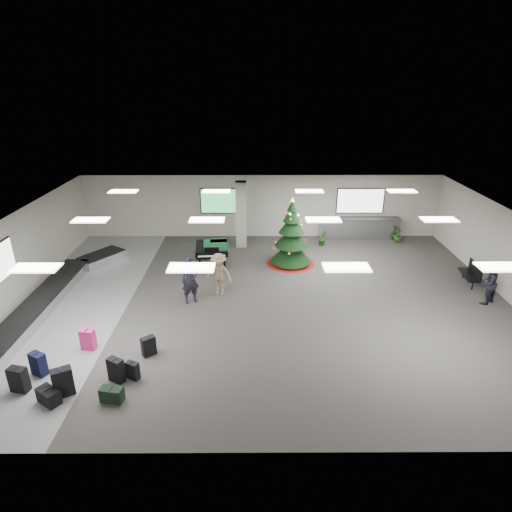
{
  "coord_description": "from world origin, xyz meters",
  "views": [
    {
      "loc": [
        -0.38,
        -14.03,
        7.65
      ],
      "look_at": [
        -0.31,
        1.0,
        1.37
      ],
      "focal_mm": 30.0,
      "sensor_mm": 36.0,
      "label": 1
    }
  ],
  "objects_px": {
    "baggage_carousel": "(51,297)",
    "christmas_tree": "(291,241)",
    "pink_suitcase": "(88,340)",
    "service_counter": "(359,228)",
    "potted_plant_right": "(398,235)",
    "traveler_b": "(219,274)",
    "traveler_a": "(190,280)",
    "grand_piano": "(212,249)",
    "traveler_bench": "(488,283)",
    "bench": "(472,272)",
    "potted_plant_left": "(322,238)"
  },
  "relations": [
    {
      "from": "baggage_carousel",
      "to": "christmas_tree",
      "type": "xyz_separation_m",
      "value": [
        9.08,
        3.51,
        0.83
      ]
    },
    {
      "from": "pink_suitcase",
      "to": "christmas_tree",
      "type": "height_order",
      "value": "christmas_tree"
    },
    {
      "from": "service_counter",
      "to": "potted_plant_right",
      "type": "bearing_deg",
      "value": -16.29
    },
    {
      "from": "traveler_b",
      "to": "pink_suitcase",
      "type": "bearing_deg",
      "value": -117.35
    },
    {
      "from": "traveler_a",
      "to": "grand_piano",
      "type": "bearing_deg",
      "value": 57.53
    },
    {
      "from": "traveler_a",
      "to": "traveler_b",
      "type": "xyz_separation_m",
      "value": [
        1.0,
        0.61,
        -0.06
      ]
    },
    {
      "from": "traveler_a",
      "to": "traveler_bench",
      "type": "distance_m",
      "value": 10.76
    },
    {
      "from": "baggage_carousel",
      "to": "service_counter",
      "type": "xyz_separation_m",
      "value": [
        12.84,
        6.73,
        0.33
      ]
    },
    {
      "from": "potted_plant_right",
      "to": "traveler_a",
      "type": "bearing_deg",
      "value": -146.96
    },
    {
      "from": "traveler_b",
      "to": "christmas_tree",
      "type": "bearing_deg",
      "value": 63.53
    },
    {
      "from": "grand_piano",
      "to": "bench",
      "type": "xyz_separation_m",
      "value": [
        10.53,
        -2.02,
        -0.23
      ]
    },
    {
      "from": "grand_piano",
      "to": "traveler_b",
      "type": "distance_m",
      "value": 2.93
    },
    {
      "from": "pink_suitcase",
      "to": "christmas_tree",
      "type": "xyz_separation_m",
      "value": [
        6.66,
        6.48,
        0.71
      ]
    },
    {
      "from": "bench",
      "to": "traveler_a",
      "type": "relative_size",
      "value": 0.79
    },
    {
      "from": "bench",
      "to": "potted_plant_left",
      "type": "xyz_separation_m",
      "value": [
        -5.32,
        4.27,
        -0.11
      ]
    },
    {
      "from": "baggage_carousel",
      "to": "bench",
      "type": "xyz_separation_m",
      "value": [
        16.13,
        1.46,
        0.27
      ]
    },
    {
      "from": "christmas_tree",
      "to": "traveler_bench",
      "type": "relative_size",
      "value": 1.88
    },
    {
      "from": "grand_piano",
      "to": "bench",
      "type": "bearing_deg",
      "value": -15.75
    },
    {
      "from": "bench",
      "to": "traveler_b",
      "type": "bearing_deg",
      "value": -167.83
    },
    {
      "from": "bench",
      "to": "potted_plant_right",
      "type": "relative_size",
      "value": 1.89
    },
    {
      "from": "baggage_carousel",
      "to": "traveler_a",
      "type": "bearing_deg",
      "value": -0.17
    },
    {
      "from": "traveler_a",
      "to": "service_counter",
      "type": "bearing_deg",
      "value": 16.23
    },
    {
      "from": "traveler_bench",
      "to": "potted_plant_right",
      "type": "relative_size",
      "value": 2.18
    },
    {
      "from": "service_counter",
      "to": "traveler_b",
      "type": "bearing_deg",
      "value": -137.52
    },
    {
      "from": "service_counter",
      "to": "potted_plant_left",
      "type": "height_order",
      "value": "service_counter"
    },
    {
      "from": "christmas_tree",
      "to": "traveler_b",
      "type": "distance_m",
      "value": 4.15
    },
    {
      "from": "service_counter",
      "to": "traveler_b",
      "type": "height_order",
      "value": "traveler_b"
    },
    {
      "from": "service_counter",
      "to": "pink_suitcase",
      "type": "xyz_separation_m",
      "value": [
        -10.42,
        -9.7,
        -0.21
      ]
    },
    {
      "from": "pink_suitcase",
      "to": "traveler_b",
      "type": "height_order",
      "value": "traveler_b"
    },
    {
      "from": "potted_plant_left",
      "to": "pink_suitcase",
      "type": "bearing_deg",
      "value": -133.98
    },
    {
      "from": "baggage_carousel",
      "to": "traveler_a",
      "type": "distance_m",
      "value": 5.19
    },
    {
      "from": "christmas_tree",
      "to": "bench",
      "type": "distance_m",
      "value": 7.36
    },
    {
      "from": "service_counter",
      "to": "traveler_a",
      "type": "distance_m",
      "value": 10.24
    },
    {
      "from": "service_counter",
      "to": "baggage_carousel",
      "type": "bearing_deg",
      "value": -152.33
    },
    {
      "from": "grand_piano",
      "to": "traveler_bench",
      "type": "height_order",
      "value": "traveler_bench"
    },
    {
      "from": "grand_piano",
      "to": "traveler_b",
      "type": "relative_size",
      "value": 1.12
    },
    {
      "from": "traveler_a",
      "to": "potted_plant_left",
      "type": "relative_size",
      "value": 2.36
    },
    {
      "from": "service_counter",
      "to": "traveler_bench",
      "type": "height_order",
      "value": "traveler_bench"
    },
    {
      "from": "traveler_a",
      "to": "traveler_b",
      "type": "relative_size",
      "value": 1.07
    },
    {
      "from": "bench",
      "to": "traveler_a",
      "type": "xyz_separation_m",
      "value": [
        -10.99,
        -1.48,
        0.41
      ]
    },
    {
      "from": "bench",
      "to": "traveler_bench",
      "type": "distance_m",
      "value": 1.64
    },
    {
      "from": "service_counter",
      "to": "potted_plant_left",
      "type": "bearing_deg",
      "value": -153.6
    },
    {
      "from": "baggage_carousel",
      "to": "bench",
      "type": "bearing_deg",
      "value": 5.17
    },
    {
      "from": "pink_suitcase",
      "to": "bench",
      "type": "xyz_separation_m",
      "value": [
        13.71,
        4.43,
        0.16
      ]
    },
    {
      "from": "pink_suitcase",
      "to": "christmas_tree",
      "type": "bearing_deg",
      "value": 54.61
    },
    {
      "from": "traveler_b",
      "to": "traveler_bench",
      "type": "relative_size",
      "value": 1.03
    },
    {
      "from": "grand_piano",
      "to": "traveler_b",
      "type": "bearing_deg",
      "value": -84.31
    },
    {
      "from": "pink_suitcase",
      "to": "traveler_bench",
      "type": "height_order",
      "value": "traveler_bench"
    },
    {
      "from": "baggage_carousel",
      "to": "potted_plant_left",
      "type": "bearing_deg",
      "value": 27.9
    },
    {
      "from": "service_counter",
      "to": "pink_suitcase",
      "type": "bearing_deg",
      "value": -137.04
    }
  ]
}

